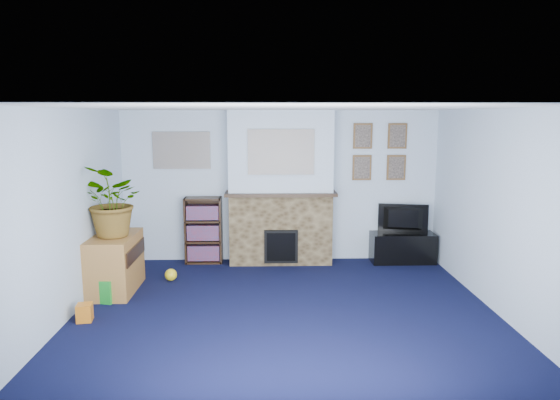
{
  "coord_description": "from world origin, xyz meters",
  "views": [
    {
      "loc": [
        -0.22,
        -5.64,
        2.31
      ],
      "look_at": [
        -0.04,
        0.9,
        1.21
      ],
      "focal_mm": 32.0,
      "sensor_mm": 36.0,
      "label": 1
    }
  ],
  "objects_px": {
    "bookshelf": "(204,232)",
    "sideboard": "(115,265)",
    "television": "(403,219)",
    "tv_stand": "(402,248)"
  },
  "relations": [
    {
      "from": "tv_stand",
      "to": "bookshelf",
      "type": "height_order",
      "value": "bookshelf"
    },
    {
      "from": "television",
      "to": "bookshelf",
      "type": "bearing_deg",
      "value": 9.76
    },
    {
      "from": "television",
      "to": "sideboard",
      "type": "xyz_separation_m",
      "value": [
        -4.19,
        -1.24,
        -0.35
      ]
    },
    {
      "from": "tv_stand",
      "to": "sideboard",
      "type": "height_order",
      "value": "sideboard"
    },
    {
      "from": "television",
      "to": "bookshelf",
      "type": "height_order",
      "value": "bookshelf"
    },
    {
      "from": "television",
      "to": "bookshelf",
      "type": "distance_m",
      "value": 3.18
    },
    {
      "from": "bookshelf",
      "to": "sideboard",
      "type": "relative_size",
      "value": 1.08
    },
    {
      "from": "tv_stand",
      "to": "television",
      "type": "distance_m",
      "value": 0.47
    },
    {
      "from": "tv_stand",
      "to": "television",
      "type": "bearing_deg",
      "value": 90.0
    },
    {
      "from": "tv_stand",
      "to": "television",
      "type": "xyz_separation_m",
      "value": [
        0.0,
        0.02,
        0.47
      ]
    }
  ]
}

